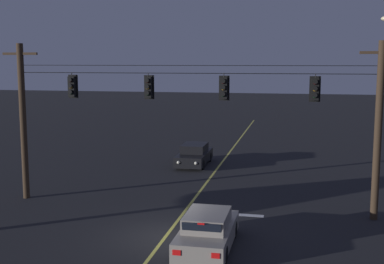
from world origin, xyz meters
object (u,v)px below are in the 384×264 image
object	(u,v)px
traffic_light_leftmost	(72,86)
car_waiting_near_lane	(207,231)
traffic_light_centre	(224,88)
car_oncoming_lead	(194,155)
traffic_light_right_inner	(315,89)
traffic_light_left_inner	(148,87)

from	to	relation	value
traffic_light_leftmost	car_waiting_near_lane	xyz separation A→B (m)	(7.49, -4.90, -4.99)
traffic_light_centre	car_oncoming_lead	bearing A→B (deg)	109.00
car_waiting_near_lane	traffic_light_right_inner	bearing A→B (deg)	52.04
traffic_light_left_inner	traffic_light_right_inner	bearing A→B (deg)	0.00
traffic_light_leftmost	traffic_light_right_inner	world-z (taller)	same
traffic_light_centre	car_waiting_near_lane	xyz separation A→B (m)	(0.16, -4.90, -4.99)
traffic_light_left_inner	car_oncoming_lead	bearing A→B (deg)	89.03
traffic_light_leftmost	traffic_light_right_inner	size ratio (longest dim) A/B	1.00
traffic_light_right_inner	traffic_light_left_inner	bearing A→B (deg)	180.00
car_waiting_near_lane	car_oncoming_lead	xyz separation A→B (m)	(-3.52, 14.65, -0.00)
traffic_light_centre	car_oncoming_lead	world-z (taller)	traffic_light_centre
traffic_light_left_inner	car_waiting_near_lane	distance (m)	7.90
traffic_light_centre	car_oncoming_lead	distance (m)	11.46
traffic_light_leftmost	car_waiting_near_lane	world-z (taller)	traffic_light_leftmost
traffic_light_centre	traffic_light_right_inner	world-z (taller)	same
car_oncoming_lead	car_waiting_near_lane	bearing A→B (deg)	-76.49
traffic_light_left_inner	traffic_light_centre	world-z (taller)	same
traffic_light_right_inner	car_waiting_near_lane	bearing A→B (deg)	-127.96
traffic_light_left_inner	car_waiting_near_lane	size ratio (longest dim) A/B	0.28
traffic_light_leftmost	traffic_light_centre	world-z (taller)	same
traffic_light_leftmost	traffic_light_centre	bearing A→B (deg)	0.00
traffic_light_leftmost	traffic_light_left_inner	size ratio (longest dim) A/B	1.00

